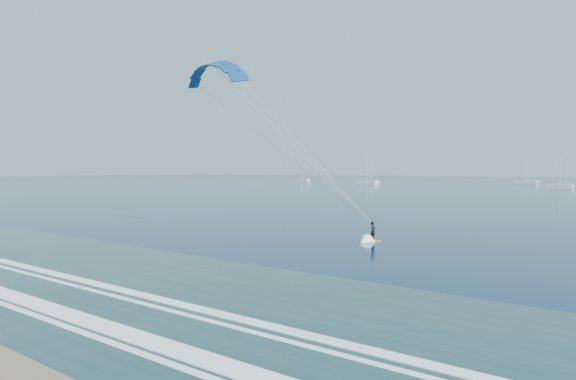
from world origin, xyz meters
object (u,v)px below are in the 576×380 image
(kitesurfer_rig, at_px, (286,139))
(sailboat_0, at_px, (366,183))
(sailboat_3, at_px, (560,186))
(sailboat_7, at_px, (302,180))
(sailboat_1, at_px, (371,182))
(sailboat_2, at_px, (526,182))

(kitesurfer_rig, relative_size, sailboat_0, 1.62)
(sailboat_3, distance_m, sailboat_7, 129.77)
(sailboat_3, height_order, sailboat_7, sailboat_7)
(sailboat_1, xyz_separation_m, sailboat_2, (52.98, 42.37, 0.02))
(sailboat_2, height_order, sailboat_3, sailboat_2)
(sailboat_1, bearing_deg, sailboat_7, 159.13)
(sailboat_0, height_order, sailboat_3, sailboat_0)
(sailboat_3, bearing_deg, sailboat_7, 167.06)
(sailboat_0, xyz_separation_m, sailboat_3, (71.29, 1.47, -0.01))
(sailboat_3, bearing_deg, sailboat_0, -178.82)
(sailboat_2, bearing_deg, sailboat_1, -141.35)
(sailboat_0, relative_size, sailboat_7, 1.00)
(sailboat_1, bearing_deg, sailboat_2, 38.65)
(sailboat_1, bearing_deg, sailboat_0, -70.61)
(kitesurfer_rig, relative_size, sailboat_1, 1.96)
(sailboat_7, bearing_deg, sailboat_1, -20.87)
(kitesurfer_rig, relative_size, sailboat_7, 1.63)
(kitesurfer_rig, height_order, sailboat_1, kitesurfer_rig)
(kitesurfer_rig, xyz_separation_m, sailboat_3, (-3.84, 151.48, -8.33))
(kitesurfer_rig, xyz_separation_m, sailboat_7, (-130.31, 180.54, -8.31))
(kitesurfer_rig, distance_m, sailboat_0, 167.98)
(sailboat_0, height_order, sailboat_1, sailboat_0)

